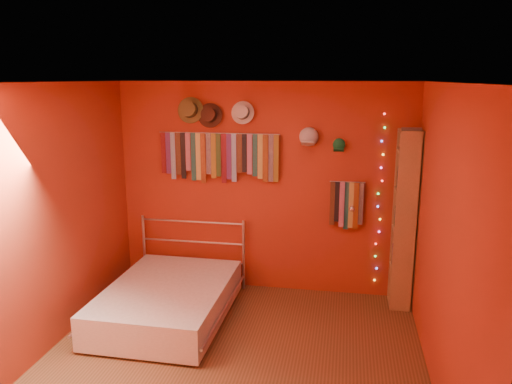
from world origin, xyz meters
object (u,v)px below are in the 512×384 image
Objects in this scene: bookshelf at (408,219)px; bed at (168,301)px; tie_rack at (219,155)px; reading_lamp at (352,208)px.

bed is (-2.52, -0.79, -0.81)m from bookshelf.
reading_lamp is at bearing -5.19° from tie_rack.
bed is at bearing -157.06° from reading_lamp.
bookshelf reaches higher than bed.
bed is at bearing -109.58° from tie_rack.
reading_lamp is (1.57, -0.14, -0.54)m from tie_rack.
tie_rack is 1.66m from reading_lamp.
bookshelf is (0.61, -0.01, -0.09)m from reading_lamp.
tie_rack is 5.47× the size of reading_lamp.
tie_rack is at bearing 174.81° from reading_lamp.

